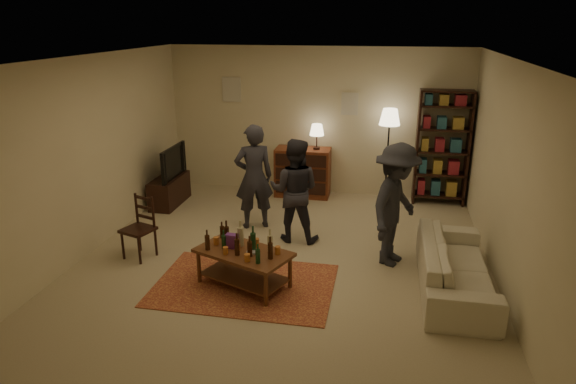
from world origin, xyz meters
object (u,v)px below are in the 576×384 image
(dresser, at_px, (303,171))
(sofa, at_px, (455,266))
(person_right, at_px, (294,191))
(person_by_sofa, at_px, (396,205))
(bookshelf, at_px, (442,147))
(person_left, at_px, (254,177))
(tv_stand, at_px, (169,183))
(floor_lamp, at_px, (389,124))
(dining_chair, at_px, (141,225))
(coffee_table, at_px, (243,255))

(dresser, relative_size, sofa, 0.65)
(person_right, bearing_deg, person_by_sofa, 162.00)
(bookshelf, bearing_deg, person_left, -149.91)
(tv_stand, height_order, floor_lamp, floor_lamp)
(dresser, height_order, floor_lamp, floor_lamp)
(bookshelf, xyz_separation_m, person_left, (-2.94, -1.71, -0.21))
(bookshelf, distance_m, person_by_sofa, 2.71)
(dining_chair, height_order, tv_stand, tv_stand)
(person_left, bearing_deg, tv_stand, -47.13)
(dining_chair, relative_size, bookshelf, 0.44)
(coffee_table, xyz_separation_m, bookshelf, (2.60, 3.58, 0.62))
(dresser, bearing_deg, person_by_sofa, -56.80)
(coffee_table, distance_m, person_by_sofa, 2.11)
(sofa, xyz_separation_m, person_right, (-2.19, 1.10, 0.47))
(coffee_table, bearing_deg, floor_lamp, 64.17)
(coffee_table, bearing_deg, person_right, 76.45)
(dresser, relative_size, person_by_sofa, 0.82)
(bookshelf, relative_size, sofa, 0.97)
(bookshelf, height_order, person_left, bookshelf)
(coffee_table, distance_m, tv_stand, 3.34)
(tv_stand, height_order, bookshelf, bookshelf)
(person_left, xyz_separation_m, person_right, (0.71, -0.38, -0.05))
(dining_chair, xyz_separation_m, sofa, (4.17, -0.14, -0.16))
(bookshelf, bearing_deg, person_right, -137.04)
(person_by_sofa, bearing_deg, dresser, 55.64)
(sofa, bearing_deg, tv_stand, 64.66)
(bookshelf, bearing_deg, dining_chair, -144.14)
(dresser, bearing_deg, person_left, -107.14)
(tv_stand, bearing_deg, person_right, -24.17)
(dining_chair, distance_m, tv_stand, 2.12)
(tv_stand, distance_m, person_right, 2.72)
(floor_lamp, bearing_deg, tv_stand, -167.28)
(person_left, bearing_deg, bookshelf, -174.50)
(sofa, distance_m, person_left, 3.29)
(coffee_table, xyz_separation_m, person_left, (-0.35, 1.88, 0.41))
(person_right, relative_size, person_by_sofa, 0.93)
(floor_lamp, xyz_separation_m, person_left, (-2.02, -1.58, -0.61))
(coffee_table, relative_size, tv_stand, 1.23)
(tv_stand, xyz_separation_m, person_right, (2.46, -1.10, 0.39))
(coffee_table, bearing_deg, bookshelf, 54.07)
(dresser, relative_size, person_left, 0.82)
(coffee_table, relative_size, dining_chair, 1.47)
(sofa, relative_size, person_right, 1.35)
(person_right, height_order, person_by_sofa, person_by_sofa)
(dining_chair, xyz_separation_m, dresser, (1.77, 2.98, 0.01))
(floor_lamp, height_order, person_left, floor_lamp)
(dining_chair, height_order, dresser, dresser)
(dresser, bearing_deg, bookshelf, 1.57)
(dresser, height_order, person_by_sofa, person_by_sofa)
(dining_chair, bearing_deg, bookshelf, 54.61)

